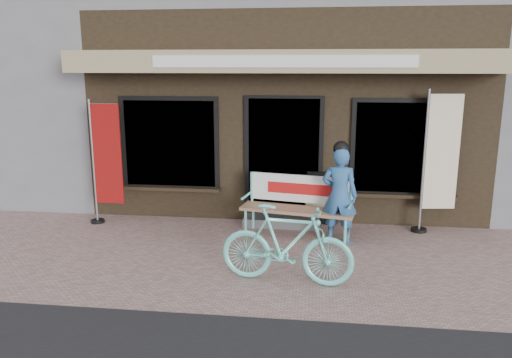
# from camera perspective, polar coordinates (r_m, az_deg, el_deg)

# --- Properties ---
(ground) EXTENTS (70.00, 70.00, 0.00)m
(ground) POSITION_cam_1_polar(r_m,az_deg,el_deg) (7.00, 1.92, -9.76)
(ground) COLOR #A6847E
(ground) RESTS_ON ground
(storefront) EXTENTS (7.00, 6.77, 6.00)m
(storefront) POSITION_cam_1_polar(r_m,az_deg,el_deg) (11.42, 4.34, 14.35)
(storefront) COLOR black
(storefront) RESTS_ON ground
(bench) EXTENTS (1.84, 0.78, 0.97)m
(bench) POSITION_cam_1_polar(r_m,az_deg,el_deg) (8.01, 4.87, -2.54)
(bench) COLOR #71DDD2
(bench) RESTS_ON ground
(person) EXTENTS (0.61, 0.46, 1.59)m
(person) POSITION_cam_1_polar(r_m,az_deg,el_deg) (7.73, 9.52, -1.63)
(person) COLOR #2C5E9A
(person) RESTS_ON ground
(bicycle) EXTENTS (1.74, 0.69, 1.02)m
(bicycle) POSITION_cam_1_polar(r_m,az_deg,el_deg) (6.30, 3.52, -7.48)
(bicycle) COLOR #71DDD2
(bicycle) RESTS_ON ground
(nobori_red) EXTENTS (0.62, 0.23, 2.14)m
(nobori_red) POSITION_cam_1_polar(r_m,az_deg,el_deg) (8.86, -16.84, 2.01)
(nobori_red) COLOR gray
(nobori_red) RESTS_ON ground
(nobori_cream) EXTENTS (0.69, 0.29, 2.34)m
(nobori_cream) POSITION_cam_1_polar(r_m,az_deg,el_deg) (8.54, 20.15, 2.04)
(nobori_cream) COLOR gray
(nobori_cream) RESTS_ON ground
(menu_stand) EXTENTS (0.47, 0.19, 0.92)m
(menu_stand) POSITION_cam_1_polar(r_m,az_deg,el_deg) (8.67, 7.04, -2.06)
(menu_stand) COLOR black
(menu_stand) RESTS_ON ground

